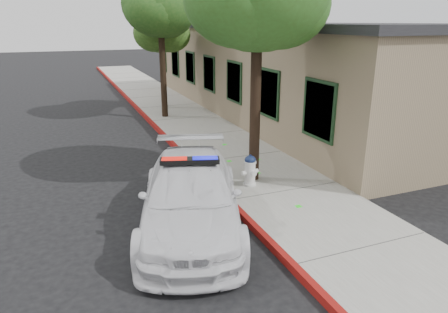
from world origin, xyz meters
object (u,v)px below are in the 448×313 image
(fire_hydrant, at_px, (250,170))
(street_tree_far, at_px, (161,32))
(clapboard_building, at_px, (285,69))
(police_car, at_px, (191,196))
(street_tree_mid, at_px, (160,8))

(fire_hydrant, xyz_separation_m, street_tree_far, (0.44, 11.02, 3.25))
(clapboard_building, relative_size, police_car, 3.79)
(fire_hydrant, relative_size, street_tree_far, 0.17)
(police_car, xyz_separation_m, fire_hydrant, (2.07, 1.38, -0.17))
(fire_hydrant, distance_m, street_tree_mid, 9.99)
(street_tree_far, bearing_deg, clapboard_building, -26.93)
(clapboard_building, height_order, fire_hydrant, clapboard_building)
(police_car, bearing_deg, clapboard_building, 68.68)
(street_tree_far, bearing_deg, fire_hydrant, -92.28)
(street_tree_mid, bearing_deg, street_tree_far, 76.03)
(street_tree_far, bearing_deg, police_car, -101.45)
(police_car, distance_m, fire_hydrant, 2.50)
(clapboard_building, xyz_separation_m, street_tree_mid, (-5.82, 0.71, 2.73))
(fire_hydrant, bearing_deg, street_tree_mid, 85.43)
(street_tree_mid, bearing_deg, clapboard_building, -6.97)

